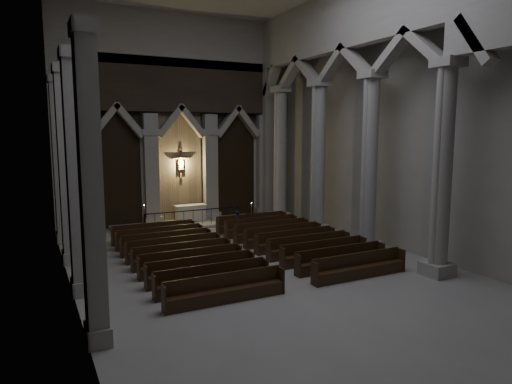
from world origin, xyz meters
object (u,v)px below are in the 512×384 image
altar (190,213)px  worshipper (238,223)px  candle_stand_left (145,225)px  pews (242,250)px  altar_rail (193,216)px  candle_stand_right (251,218)px

altar → worshipper: size_ratio=1.46×
candle_stand_left → worshipper: candle_stand_left is taller
candle_stand_left → worshipper: bearing=-31.1°
altar → pews: 7.97m
altar → pews: bearing=-92.4°
altar_rail → candle_stand_right: size_ratio=4.31×
pews → altar_rail: bearing=90.0°
candle_stand_left → worshipper: (4.31, -2.60, 0.22)m
candle_stand_right → worshipper: 2.73m
altar → candle_stand_right: (3.08, -1.90, -0.28)m
altar → altar_rail: bearing=-102.8°
altar → altar_rail: 1.53m
altar → worshipper: 4.15m
worshipper → pews: bearing=-130.2°
candle_stand_left → candle_stand_right: size_ratio=1.20×
candle_stand_left → worshipper: 5.04m
candle_stand_right → worshipper: bearing=-131.1°
altar → candle_stand_right: 3.63m
candle_stand_right → candle_stand_left: bearing=174.8°
altar_rail → candle_stand_left: (-2.67, 0.15, -0.30)m
pews → worshipper: size_ratio=7.50×
altar_rail → candle_stand_left: 2.69m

